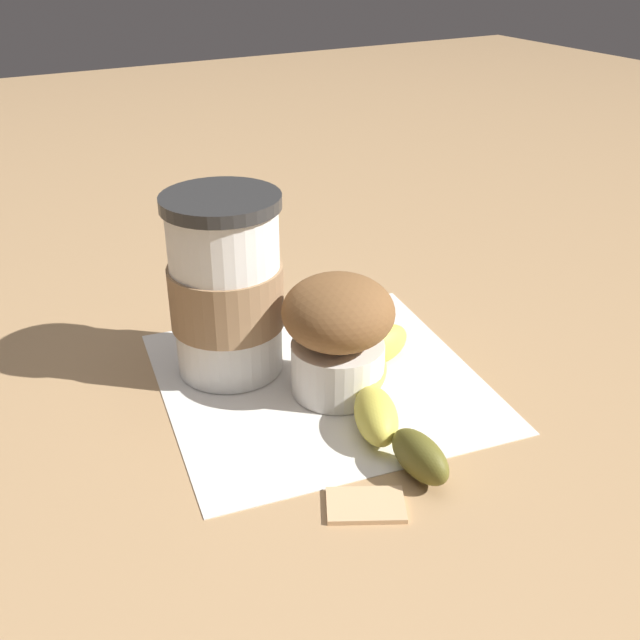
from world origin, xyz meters
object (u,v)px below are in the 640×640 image
object	(u,v)px
banana	(383,394)
sugar_packet	(366,503)
coffee_cup	(226,288)
muffin	(338,332)

from	to	relation	value
banana	sugar_packet	xyz separation A→B (m)	(-0.07, -0.08, -0.01)
banana	sugar_packet	bearing A→B (deg)	-129.24
coffee_cup	banana	distance (m)	0.15
sugar_packet	coffee_cup	bearing A→B (deg)	92.19
coffee_cup	banana	world-z (taller)	coffee_cup
muffin	sugar_packet	size ratio (longest dim) A/B	1.93
muffin	sugar_packet	distance (m)	0.14
muffin	banana	distance (m)	0.06
coffee_cup	sugar_packet	xyz separation A→B (m)	(0.01, -0.20, -0.07)
banana	muffin	bearing A→B (deg)	109.51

